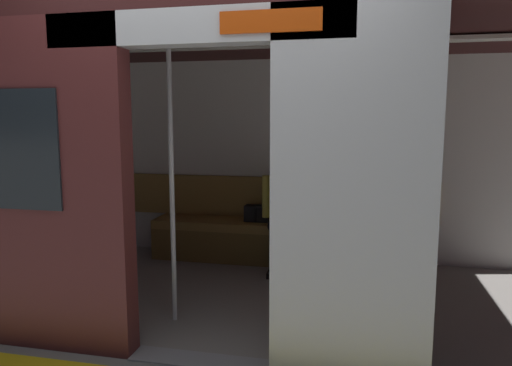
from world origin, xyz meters
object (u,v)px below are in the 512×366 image
(train_car, at_px, (237,123))
(bench_seat, at_px, (266,232))
(handbag, at_px, (257,213))
(book, at_px, (324,223))
(grab_pole_door, at_px, (172,182))
(person_seated, at_px, (288,204))

(train_car, relative_size, bench_seat, 2.60)
(train_car, xyz_separation_m, bench_seat, (-0.06, -0.97, -1.15))
(bench_seat, xyz_separation_m, handbag, (0.11, -0.05, 0.19))
(book, relative_size, grab_pole_door, 0.10)
(bench_seat, relative_size, person_seated, 2.12)
(train_car, distance_m, person_seated, 1.27)
(grab_pole_door, bearing_deg, handbag, -100.12)
(train_car, xyz_separation_m, book, (-0.66, -1.01, -1.04))
(grab_pole_door, bearing_deg, book, -122.01)
(handbag, distance_m, book, 0.72)
(train_car, distance_m, grab_pole_door, 0.80)
(person_seated, bearing_deg, grab_pole_door, 67.16)
(train_car, height_order, book, train_car)
(train_car, height_order, bench_seat, train_car)
(bench_seat, height_order, book, book)
(person_seated, bearing_deg, bench_seat, -12.52)
(train_car, bearing_deg, bench_seat, -93.33)
(bench_seat, distance_m, grab_pole_door, 1.77)
(bench_seat, height_order, person_seated, person_seated)
(bench_seat, bearing_deg, grab_pole_door, 75.78)
(person_seated, relative_size, grab_pole_door, 0.55)
(handbag, bearing_deg, book, 179.25)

